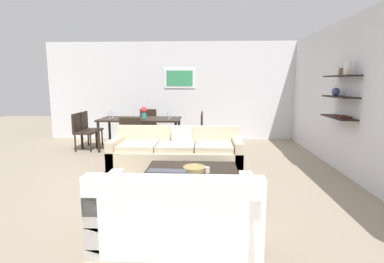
{
  "coord_description": "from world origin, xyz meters",
  "views": [
    {
      "loc": [
        0.59,
        -4.96,
        1.59
      ],
      "look_at": [
        0.34,
        0.2,
        0.75
      ],
      "focal_mm": 28.2,
      "sensor_mm": 36.0,
      "label": 1
    }
  ],
  "objects_px": {
    "loveseat_white": "(177,212)",
    "dining_chair_left_near": "(82,129)",
    "coffee_table": "(192,183)",
    "wine_glass_foot": "(136,115)",
    "sofa_beige": "(176,155)",
    "centerpiece_vase": "(144,112)",
    "wine_glass_right_far": "(170,112)",
    "wine_glass_right_near": "(169,114)",
    "dining_table": "(140,121)",
    "decorative_bowl": "(195,168)",
    "dining_chair_head": "(148,124)",
    "dining_chair_right_near": "(197,130)",
    "wine_glass_left_far": "(113,112)",
    "candle_jar": "(207,170)",
    "wine_glass_head": "(144,111)",
    "dining_chair_left_far": "(88,127)",
    "dining_chair_foot": "(132,135)",
    "dining_chair_right_far": "(197,128)",
    "wine_glass_left_near": "(110,113)"
  },
  "relations": [
    {
      "from": "dining_chair_left_near",
      "to": "dining_chair_right_far",
      "type": "bearing_deg",
      "value": 8.65
    },
    {
      "from": "dining_chair_right_near",
      "to": "wine_glass_right_far",
      "type": "xyz_separation_m",
      "value": [
        -0.66,
        0.32,
        0.38
      ]
    },
    {
      "from": "dining_chair_right_near",
      "to": "wine_glass_right_far",
      "type": "distance_m",
      "value": 0.82
    },
    {
      "from": "dining_table",
      "to": "dining_chair_head",
      "type": "bearing_deg",
      "value": 90.0
    },
    {
      "from": "candle_jar",
      "to": "centerpiece_vase",
      "type": "bearing_deg",
      "value": 115.92
    },
    {
      "from": "loveseat_white",
      "to": "dining_table",
      "type": "bearing_deg",
      "value": 107.05
    },
    {
      "from": "dining_chair_head",
      "to": "wine_glass_head",
      "type": "relative_size",
      "value": 4.95
    },
    {
      "from": "loveseat_white",
      "to": "dining_table",
      "type": "distance_m",
      "value": 4.39
    },
    {
      "from": "coffee_table",
      "to": "dining_chair_head",
      "type": "height_order",
      "value": "dining_chair_head"
    },
    {
      "from": "dining_chair_right_far",
      "to": "sofa_beige",
      "type": "bearing_deg",
      "value": -99.19
    },
    {
      "from": "dining_chair_foot",
      "to": "wine_glass_right_near",
      "type": "bearing_deg",
      "value": 47.18
    },
    {
      "from": "wine_glass_right_far",
      "to": "wine_glass_foot",
      "type": "relative_size",
      "value": 1.07
    },
    {
      "from": "dining_chair_foot",
      "to": "dining_chair_right_far",
      "type": "bearing_deg",
      "value": 38.36
    },
    {
      "from": "wine_glass_head",
      "to": "dining_chair_foot",
      "type": "bearing_deg",
      "value": -90.0
    },
    {
      "from": "dining_chair_left_far",
      "to": "wine_glass_foot",
      "type": "height_order",
      "value": "wine_glass_foot"
    },
    {
      "from": "dining_chair_right_near",
      "to": "wine_glass_left_far",
      "type": "distance_m",
      "value": 2.11
    },
    {
      "from": "sofa_beige",
      "to": "wine_glass_left_far",
      "type": "distance_m",
      "value": 2.61
    },
    {
      "from": "sofa_beige",
      "to": "wine_glass_right_near",
      "type": "distance_m",
      "value": 1.77
    },
    {
      "from": "dining_table",
      "to": "decorative_bowl",
      "type": "bearing_deg",
      "value": -64.77
    },
    {
      "from": "dining_chair_head",
      "to": "wine_glass_foot",
      "type": "distance_m",
      "value": 1.31
    },
    {
      "from": "wine_glass_right_far",
      "to": "wine_glass_right_near",
      "type": "bearing_deg",
      "value": -90.0
    },
    {
      "from": "sofa_beige",
      "to": "dining_chair_head",
      "type": "xyz_separation_m",
      "value": [
        -1.03,
        2.62,
        0.21
      ]
    },
    {
      "from": "sofa_beige",
      "to": "loveseat_white",
      "type": "bearing_deg",
      "value": -84.17
    },
    {
      "from": "candle_jar",
      "to": "wine_glass_head",
      "type": "height_order",
      "value": "wine_glass_head"
    },
    {
      "from": "dining_table",
      "to": "centerpiece_vase",
      "type": "height_order",
      "value": "centerpiece_vase"
    },
    {
      "from": "dining_table",
      "to": "dining_chair_right_far",
      "type": "xyz_separation_m",
      "value": [
        1.35,
        0.21,
        -0.18
      ]
    },
    {
      "from": "sofa_beige",
      "to": "centerpiece_vase",
      "type": "height_order",
      "value": "centerpiece_vase"
    },
    {
      "from": "sofa_beige",
      "to": "wine_glass_left_near",
      "type": "relative_size",
      "value": 13.16
    },
    {
      "from": "dining_chair_head",
      "to": "dining_chair_foot",
      "type": "bearing_deg",
      "value": -90.0
    },
    {
      "from": "decorative_bowl",
      "to": "dining_chair_right_far",
      "type": "bearing_deg",
      "value": 91.09
    },
    {
      "from": "coffee_table",
      "to": "wine_glass_right_near",
      "type": "relative_size",
      "value": 8.15
    },
    {
      "from": "coffee_table",
      "to": "wine_glass_foot",
      "type": "relative_size",
      "value": 7.37
    },
    {
      "from": "wine_glass_left_far",
      "to": "decorative_bowl",
      "type": "bearing_deg",
      "value": -55.87
    },
    {
      "from": "dining_chair_left_far",
      "to": "wine_glass_left_far",
      "type": "bearing_deg",
      "value": -8.03
    },
    {
      "from": "loveseat_white",
      "to": "dining_chair_left_far",
      "type": "distance_m",
      "value": 5.12
    },
    {
      "from": "decorative_bowl",
      "to": "wine_glass_left_near",
      "type": "distance_m",
      "value": 3.6
    },
    {
      "from": "dining_chair_right_near",
      "to": "dining_chair_head",
      "type": "relative_size",
      "value": 1.0
    },
    {
      "from": "sofa_beige",
      "to": "candle_jar",
      "type": "bearing_deg",
      "value": -67.62
    },
    {
      "from": "dining_chair_right_near",
      "to": "dining_chair_left_far",
      "type": "xyz_separation_m",
      "value": [
        -2.7,
        0.41,
        0.0
      ]
    },
    {
      "from": "centerpiece_vase",
      "to": "dining_table",
      "type": "bearing_deg",
      "value": 164.22
    },
    {
      "from": "decorative_bowl",
      "to": "dining_table",
      "type": "bearing_deg",
      "value": 115.23
    },
    {
      "from": "dining_table",
      "to": "dining_chair_right_far",
      "type": "height_order",
      "value": "dining_chair_right_far"
    },
    {
      "from": "candle_jar",
      "to": "wine_glass_head",
      "type": "distance_m",
      "value": 3.87
    },
    {
      "from": "dining_chair_right_far",
      "to": "wine_glass_left_far",
      "type": "height_order",
      "value": "wine_glass_left_far"
    },
    {
      "from": "sofa_beige",
      "to": "wine_glass_foot",
      "type": "bearing_deg",
      "value": 127.36
    },
    {
      "from": "loveseat_white",
      "to": "dining_chair_left_near",
      "type": "relative_size",
      "value": 1.83
    },
    {
      "from": "loveseat_white",
      "to": "dining_chair_left_far",
      "type": "relative_size",
      "value": 1.83
    },
    {
      "from": "dining_chair_right_far",
      "to": "wine_glass_right_far",
      "type": "relative_size",
      "value": 4.71
    },
    {
      "from": "sofa_beige",
      "to": "wine_glass_head",
      "type": "height_order",
      "value": "wine_glass_head"
    },
    {
      "from": "dining_chair_foot",
      "to": "wine_glass_foot",
      "type": "xyz_separation_m",
      "value": [
        -0.0,
        0.47,
        0.37
      ]
    }
  ]
}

